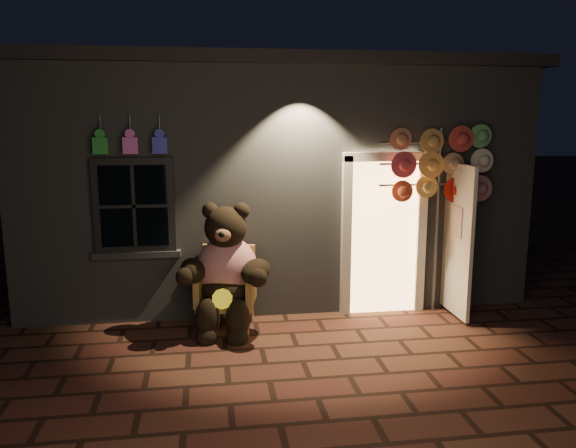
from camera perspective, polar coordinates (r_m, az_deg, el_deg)
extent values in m
plane|color=#543020|center=(6.35, 1.53, -13.77)|extent=(60.00, 60.00, 0.00)
cube|color=slate|center=(9.79, -2.43, 5.00)|extent=(7.00, 5.00, 3.30)
cube|color=black|center=(9.77, -2.52, 15.15)|extent=(7.30, 5.30, 0.16)
cube|color=black|center=(7.29, -15.34, 1.82)|extent=(1.00, 0.10, 1.20)
cube|color=black|center=(7.26, -15.37, 1.78)|extent=(0.82, 0.06, 1.02)
cube|color=slate|center=(7.41, -15.10, -3.00)|extent=(1.10, 0.14, 0.08)
cube|color=#FFBC72|center=(7.71, 9.61, -1.25)|extent=(0.92, 0.10, 2.10)
cube|color=beige|center=(7.53, 5.93, -1.44)|extent=(0.12, 0.12, 2.20)
cube|color=beige|center=(7.85, 13.32, -1.18)|extent=(0.12, 0.12, 2.20)
cube|color=beige|center=(7.52, 9.96, 6.76)|extent=(1.16, 0.12, 0.12)
cube|color=beige|center=(7.69, 16.88, -1.60)|extent=(0.05, 0.80, 2.00)
cube|color=#268D2E|center=(7.18, -18.51, 7.54)|extent=(0.18, 0.07, 0.20)
cylinder|color=#59595E|center=(7.24, -18.55, 9.54)|extent=(0.02, 0.02, 0.25)
cube|color=#D658B2|center=(7.13, -15.72, 7.68)|extent=(0.18, 0.07, 0.20)
cylinder|color=#59595E|center=(7.18, -15.76, 9.69)|extent=(0.02, 0.02, 0.25)
cube|color=#3339B4|center=(7.10, -12.89, 7.79)|extent=(0.18, 0.07, 0.20)
cylinder|color=#59595E|center=(7.15, -12.94, 9.82)|extent=(0.02, 0.02, 0.25)
cube|color=#B17B44|center=(7.16, -6.28, -7.88)|extent=(0.78, 0.74, 0.10)
cube|color=#B17B44|center=(7.33, -5.99, -4.66)|extent=(0.68, 0.20, 0.67)
cube|color=#B17B44|center=(7.13, -8.87, -6.38)|extent=(0.18, 0.58, 0.38)
cube|color=#B17B44|center=(7.04, -3.76, -6.51)|extent=(0.18, 0.58, 0.38)
cylinder|color=#B17B44|center=(7.02, -8.94, -10.06)|extent=(0.05, 0.05, 0.31)
cylinder|color=#B17B44|center=(6.94, -4.19, -10.23)|extent=(0.05, 0.05, 0.31)
cylinder|color=#B17B44|center=(7.52, -8.13, -8.61)|extent=(0.05, 0.05, 0.31)
cylinder|color=#B17B44|center=(7.44, -3.71, -8.74)|extent=(0.05, 0.05, 0.31)
ellipsoid|color=red|center=(7.09, -6.20, -4.48)|extent=(0.87, 0.75, 0.81)
ellipsoid|color=black|center=(7.07, -6.27, -6.53)|extent=(0.72, 0.65, 0.38)
sphere|color=black|center=(6.92, -6.36, -0.36)|extent=(0.61, 0.61, 0.52)
sphere|color=black|center=(6.95, -7.92, 1.36)|extent=(0.20, 0.20, 0.20)
sphere|color=black|center=(6.89, -4.77, 1.35)|extent=(0.20, 0.20, 0.20)
ellipsoid|color=brown|center=(6.70, -6.66, -1.13)|extent=(0.23, 0.18, 0.16)
ellipsoid|color=black|center=(6.92, -9.67, -4.68)|extent=(0.37, 0.57, 0.29)
ellipsoid|color=black|center=(6.80, -3.30, -4.82)|extent=(0.52, 0.61, 0.29)
ellipsoid|color=black|center=(6.87, -8.16, -9.49)|extent=(0.29, 0.29, 0.50)
ellipsoid|color=black|center=(6.82, -5.13, -9.59)|extent=(0.29, 0.29, 0.50)
sphere|color=black|center=(6.89, -8.22, -11.27)|extent=(0.27, 0.27, 0.27)
sphere|color=black|center=(6.83, -5.18, -11.39)|extent=(0.27, 0.27, 0.27)
cylinder|color=yellow|center=(6.76, -6.70, -7.57)|extent=(0.26, 0.14, 0.24)
cylinder|color=#59595E|center=(7.83, 14.89, 0.22)|extent=(0.04, 0.04, 2.50)
cylinder|color=#59595E|center=(7.58, 13.39, 8.08)|extent=(1.11, 0.03, 0.03)
cylinder|color=#59595E|center=(7.60, 13.30, 5.99)|extent=(1.11, 0.03, 0.03)
cylinder|color=#59595E|center=(7.63, 13.21, 3.91)|extent=(1.11, 0.03, 0.03)
cylinder|color=#B16946|center=(7.42, 11.47, 8.46)|extent=(0.32, 0.11, 0.32)
cylinder|color=#BD8A49|center=(7.53, 14.24, 8.38)|extent=(0.32, 0.11, 0.32)
cylinder|color=#B73934|center=(7.65, 16.92, 8.28)|extent=(0.32, 0.11, 0.32)
cylinder|color=#67AA67|center=(7.87, 19.20, 8.20)|extent=(0.32, 0.11, 0.32)
cylinder|color=#CD404B|center=(7.42, 11.46, 5.95)|extent=(0.32, 0.11, 0.32)
cylinder|color=#FFAF51|center=(7.52, 14.21, 5.90)|extent=(0.32, 0.11, 0.32)
cylinder|color=tan|center=(7.72, 16.60, 5.90)|extent=(0.32, 0.11, 0.32)
cylinder|color=beige|center=(7.86, 19.15, 5.83)|extent=(0.32, 0.11, 0.32)
cylinder|color=#D14B2B|center=(7.42, 11.44, 3.43)|extent=(0.32, 0.11, 0.32)
cylinder|color=#DAB15E|center=(7.61, 13.93, 3.51)|extent=(0.32, 0.11, 0.32)
cylinder|color=#B1180F|center=(7.73, 16.56, 3.48)|extent=(0.32, 0.11, 0.32)
cylinder|color=tan|center=(7.87, 19.11, 3.46)|extent=(0.32, 0.11, 0.32)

